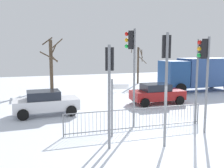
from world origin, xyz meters
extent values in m
plane|color=silver|center=(0.00, 0.00, 0.00)|extent=(60.00, 60.00, 0.00)
cylinder|color=slate|center=(-1.98, 0.64, 2.06)|extent=(0.11, 0.11, 4.11)
cube|color=black|center=(-1.92, 0.79, 3.56)|extent=(0.38, 0.33, 0.90)
sphere|color=red|center=(-1.81, 1.01, 3.86)|extent=(0.20, 0.20, 0.20)
sphere|color=orange|center=(-1.81, 1.01, 3.56)|extent=(0.20, 0.20, 0.20)
sphere|color=green|center=(-1.81, 1.01, 3.26)|extent=(0.20, 0.20, 0.20)
cylinder|color=slate|center=(2.90, 1.01, 2.25)|extent=(0.11, 0.11, 4.51)
cube|color=black|center=(2.79, 1.13, 3.96)|extent=(0.39, 0.37, 0.90)
sphere|color=red|center=(2.63, 1.32, 4.26)|extent=(0.20, 0.20, 0.20)
sphere|color=orange|center=(2.63, 1.32, 3.96)|extent=(0.20, 0.20, 0.20)
sphere|color=green|center=(2.63, 1.32, 3.66)|extent=(0.20, 0.20, 0.20)
cylinder|color=slate|center=(0.10, 2.99, 2.47)|extent=(0.11, 0.11, 4.94)
cube|color=black|center=(-0.03, 3.10, 4.39)|extent=(0.38, 0.39, 0.90)
sphere|color=red|center=(-0.21, 3.26, 4.69)|extent=(0.20, 0.20, 0.20)
sphere|color=orange|center=(-0.21, 3.26, 4.39)|extent=(0.20, 0.20, 0.20)
sphere|color=green|center=(-0.21, 3.26, 4.09)|extent=(0.20, 0.20, 0.20)
cylinder|color=slate|center=(0.22, 0.12, 2.29)|extent=(0.11, 0.11, 4.59)
cube|color=black|center=(0.27, 0.27, 4.04)|extent=(0.38, 0.31, 0.90)
sphere|color=red|center=(0.36, 0.51, 4.34)|extent=(0.20, 0.20, 0.20)
sphere|color=orange|center=(0.36, 0.51, 4.04)|extent=(0.20, 0.20, 0.20)
sphere|color=green|center=(0.36, 0.51, 3.74)|extent=(0.20, 0.20, 0.20)
cylinder|color=slate|center=(3.42, 2.43, 2.23)|extent=(0.11, 0.11, 4.45)
cube|color=black|center=(3.56, 2.35, 3.90)|extent=(0.35, 0.39, 0.90)
sphere|color=red|center=(3.78, 2.23, 4.20)|extent=(0.20, 0.20, 0.20)
sphere|color=orange|center=(3.78, 2.23, 3.90)|extent=(0.20, 0.20, 0.20)
sphere|color=green|center=(3.78, 2.23, 3.60)|extent=(0.20, 0.20, 0.20)
cylinder|color=slate|center=(-1.44, 1.91, 1.32)|extent=(0.09, 0.09, 2.63)
cube|color=white|center=(-1.05, 1.83, 2.28)|extent=(0.69, 0.16, 0.22)
cube|color=slate|center=(0.00, 2.46, 1.05)|extent=(7.08, 0.20, 0.04)
cube|color=slate|center=(0.00, 2.46, 0.12)|extent=(7.08, 0.20, 0.04)
cylinder|color=slate|center=(-3.45, 2.53, 0.53)|extent=(0.02, 0.02, 1.05)
cylinder|color=slate|center=(-3.27, 2.53, 0.53)|extent=(0.02, 0.02, 1.05)
cylinder|color=slate|center=(-3.09, 2.53, 0.53)|extent=(0.02, 0.02, 1.05)
cylinder|color=slate|center=(-2.91, 2.52, 0.53)|extent=(0.02, 0.02, 1.05)
cylinder|color=slate|center=(-2.72, 2.52, 0.53)|extent=(0.02, 0.02, 1.05)
cylinder|color=slate|center=(-2.54, 2.51, 0.53)|extent=(0.02, 0.02, 1.05)
cylinder|color=slate|center=(-2.36, 2.51, 0.53)|extent=(0.02, 0.02, 1.05)
cylinder|color=slate|center=(-2.18, 2.51, 0.53)|extent=(0.02, 0.02, 1.05)
cylinder|color=slate|center=(-2.00, 2.50, 0.53)|extent=(0.02, 0.02, 1.05)
cylinder|color=slate|center=(-1.82, 2.50, 0.53)|extent=(0.02, 0.02, 1.05)
cylinder|color=slate|center=(-1.63, 2.49, 0.53)|extent=(0.02, 0.02, 1.05)
cylinder|color=slate|center=(-1.45, 2.49, 0.53)|extent=(0.02, 0.02, 1.05)
cylinder|color=slate|center=(-1.27, 2.48, 0.53)|extent=(0.02, 0.02, 1.05)
cylinder|color=slate|center=(-1.09, 2.48, 0.53)|extent=(0.02, 0.02, 1.05)
cylinder|color=slate|center=(-0.91, 2.48, 0.53)|extent=(0.02, 0.02, 1.05)
cylinder|color=slate|center=(-0.73, 2.47, 0.53)|extent=(0.02, 0.02, 1.05)
cylinder|color=slate|center=(-0.55, 2.47, 0.53)|extent=(0.02, 0.02, 1.05)
cylinder|color=slate|center=(-0.36, 2.46, 0.53)|extent=(0.02, 0.02, 1.05)
cylinder|color=slate|center=(-0.18, 2.46, 0.53)|extent=(0.02, 0.02, 1.05)
cylinder|color=slate|center=(0.00, 2.46, 0.53)|extent=(0.02, 0.02, 1.05)
cylinder|color=slate|center=(0.18, 2.45, 0.53)|extent=(0.02, 0.02, 1.05)
cylinder|color=slate|center=(0.36, 2.45, 0.53)|extent=(0.02, 0.02, 1.05)
cylinder|color=slate|center=(0.54, 2.44, 0.53)|extent=(0.02, 0.02, 1.05)
cylinder|color=slate|center=(0.73, 2.44, 0.53)|extent=(0.02, 0.02, 1.05)
cylinder|color=slate|center=(0.91, 2.43, 0.53)|extent=(0.02, 0.02, 1.05)
cylinder|color=slate|center=(1.09, 2.43, 0.53)|extent=(0.02, 0.02, 1.05)
cylinder|color=slate|center=(1.27, 2.43, 0.53)|extent=(0.02, 0.02, 1.05)
cylinder|color=slate|center=(1.45, 2.42, 0.53)|extent=(0.02, 0.02, 1.05)
cylinder|color=slate|center=(1.63, 2.42, 0.53)|extent=(0.02, 0.02, 1.05)
cylinder|color=slate|center=(1.81, 2.41, 0.53)|extent=(0.02, 0.02, 1.05)
cylinder|color=slate|center=(2.00, 2.41, 0.53)|extent=(0.02, 0.02, 1.05)
cylinder|color=slate|center=(2.18, 2.41, 0.53)|extent=(0.02, 0.02, 1.05)
cylinder|color=slate|center=(2.36, 2.40, 0.53)|extent=(0.02, 0.02, 1.05)
cylinder|color=slate|center=(2.54, 2.40, 0.53)|extent=(0.02, 0.02, 1.05)
cylinder|color=slate|center=(2.72, 2.39, 0.53)|extent=(0.02, 0.02, 1.05)
cylinder|color=slate|center=(2.90, 2.39, 0.53)|extent=(0.02, 0.02, 1.05)
cylinder|color=slate|center=(3.09, 2.38, 0.53)|extent=(0.02, 0.02, 1.05)
cylinder|color=slate|center=(3.27, 2.38, 0.53)|extent=(0.02, 0.02, 1.05)
cylinder|color=slate|center=(3.45, 2.38, 0.53)|extent=(0.02, 0.02, 1.05)
cylinder|color=slate|center=(-3.54, 2.54, 0.53)|extent=(0.06, 0.06, 1.05)
cylinder|color=slate|center=(3.54, 2.37, 0.53)|extent=(0.06, 0.06, 1.05)
cube|color=maroon|center=(3.93, 7.52, 0.65)|extent=(3.85, 1.81, 0.65)
cube|color=#1E232D|center=(3.78, 7.52, 1.20)|extent=(1.94, 1.56, 0.55)
cylinder|color=black|center=(5.31, 8.33, 0.32)|extent=(0.65, 0.24, 0.64)
cylinder|color=black|center=(5.26, 6.63, 0.32)|extent=(0.65, 0.24, 0.64)
cylinder|color=black|center=(2.61, 8.41, 0.32)|extent=(0.65, 0.24, 0.64)
cylinder|color=black|center=(2.56, 6.71, 0.32)|extent=(0.65, 0.24, 0.64)
cube|color=silver|center=(-3.96, 6.85, 0.65)|extent=(3.83, 1.77, 0.65)
cube|color=#1E232D|center=(-4.11, 6.84, 1.20)|extent=(1.93, 1.53, 0.55)
cylinder|color=black|center=(-2.63, 7.72, 0.32)|extent=(0.64, 0.23, 0.64)
cylinder|color=black|center=(-2.60, 6.02, 0.32)|extent=(0.64, 0.23, 0.64)
cylinder|color=black|center=(-5.33, 7.67, 0.32)|extent=(0.64, 0.23, 0.64)
cylinder|color=black|center=(-5.30, 5.97, 0.32)|extent=(0.64, 0.23, 0.64)
cube|color=#33518C|center=(11.18, 11.27, 1.80)|extent=(5.01, 2.41, 2.60)
cube|color=navy|center=(7.63, 11.26, 1.70)|extent=(2.01, 2.30, 2.40)
cylinder|color=black|center=(7.63, 10.06, 0.50)|extent=(1.00, 0.30, 1.00)
cylinder|color=black|center=(7.62, 12.46, 0.50)|extent=(1.00, 0.30, 1.00)
cylinder|color=black|center=(12.87, 12.47, 0.50)|extent=(1.00, 0.30, 1.00)
cylinder|color=#473828|center=(-2.67, 17.20, 2.43)|extent=(0.34, 0.34, 4.87)
cylinder|color=#473828|center=(-2.44, 17.54, 3.69)|extent=(0.82, 0.61, 1.53)
cylinder|color=#473828|center=(-2.94, 16.40, 3.25)|extent=(1.69, 0.68, 1.00)
cylinder|color=#473828|center=(-2.92, 17.70, 4.75)|extent=(1.11, 0.65, 0.83)
cylinder|color=#473828|center=(-2.02, 17.71, 4.45)|extent=(1.15, 1.41, 1.11)
cylinder|color=#473828|center=(-2.34, 16.91, 2.98)|extent=(0.71, 0.78, 0.69)
cylinder|color=#473828|center=(7.10, 17.85, 2.08)|extent=(0.21, 0.21, 4.16)
cylinder|color=#473828|center=(6.52, 18.22, 4.21)|extent=(0.82, 1.24, 1.35)
cylinder|color=#473828|center=(7.37, 17.25, 2.75)|extent=(1.28, 0.63, 0.90)
cylinder|color=#473828|center=(7.47, 17.66, 3.57)|extent=(0.47, 0.81, 0.66)
cylinder|color=#473828|center=(7.32, 17.57, 3.50)|extent=(0.67, 0.54, 1.11)
cylinder|color=#473828|center=(7.45, 17.64, 3.16)|extent=(0.53, 0.81, 1.32)
camera|label=1|loc=(-4.98, -8.56, 3.94)|focal=40.52mm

